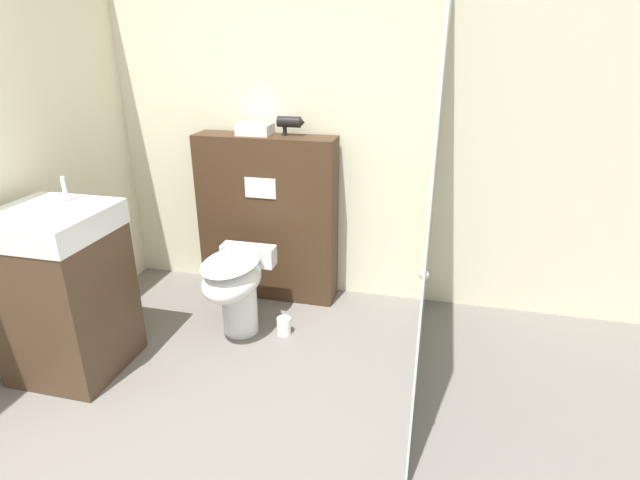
% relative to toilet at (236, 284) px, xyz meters
% --- Properties ---
extents(wall_back, '(8.00, 0.06, 2.50)m').
position_rel_toilet_xyz_m(wall_back, '(0.33, 0.78, 0.89)').
color(wall_back, beige).
rests_on(wall_back, ground_plane).
extents(partition_panel, '(0.99, 0.25, 1.20)m').
position_rel_toilet_xyz_m(partition_panel, '(0.02, 0.59, 0.24)').
color(partition_panel, '#3D2819').
rests_on(partition_panel, ground_plane).
extents(shower_glass, '(0.04, 1.77, 2.16)m').
position_rel_toilet_xyz_m(shower_glass, '(1.17, -0.13, 0.72)').
color(shower_glass, silver).
rests_on(shower_glass, ground_plane).
extents(toilet, '(0.36, 0.60, 0.55)m').
position_rel_toilet_xyz_m(toilet, '(0.00, 0.00, 0.00)').
color(toilet, white).
rests_on(toilet, ground_plane).
extents(sink_vanity, '(0.57, 0.57, 1.11)m').
position_rel_toilet_xyz_m(sink_vanity, '(-0.79, -0.55, 0.13)').
color(sink_vanity, '#473323').
rests_on(sink_vanity, ground_plane).
extents(hair_drier, '(0.19, 0.07, 0.13)m').
position_rel_toilet_xyz_m(hair_drier, '(0.19, 0.63, 0.92)').
color(hair_drier, black).
rests_on(hair_drier, partition_panel).
extents(folded_towel, '(0.23, 0.18, 0.07)m').
position_rel_toilet_xyz_m(folded_towel, '(-0.05, 0.61, 0.87)').
color(folded_towel, white).
rests_on(folded_towel, partition_panel).
extents(spare_toilet_roll, '(0.09, 0.09, 0.12)m').
position_rel_toilet_xyz_m(spare_toilet_roll, '(0.29, 0.07, -0.30)').
color(spare_toilet_roll, white).
rests_on(spare_toilet_roll, ground_plane).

